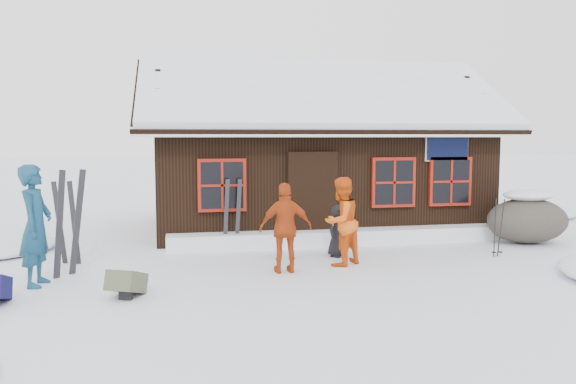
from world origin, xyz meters
name	(u,v)px	position (x,y,z in m)	size (l,w,h in m)	color
ground	(295,271)	(0.00, 0.00, 0.00)	(120.00, 120.00, 0.00)	white
mountain_hut	(312,167)	(1.50, 4.98, 1.58)	(8.90, 6.09, 4.42)	black
snow_drift	(340,237)	(1.50, 2.25, 0.17)	(7.60, 0.60, 0.35)	white
snow_mounds	(352,247)	(1.65, 1.86, 0.00)	(20.60, 13.20, 0.48)	white
skier_teal	(36,225)	(-4.27, -0.14, 0.98)	(0.71, 0.47, 1.96)	navy
skier_orange_left	(341,221)	(0.93, 0.31, 0.82)	(0.80, 0.62, 1.65)	#E55710
skier_orange_right	(286,228)	(-0.19, -0.06, 0.80)	(0.93, 0.39, 1.59)	#B33C12
skier_crouched	(337,231)	(1.07, 1.04, 0.52)	(0.51, 0.33, 1.04)	black
boulder	(527,219)	(5.67, 1.61, 0.55)	(1.84, 1.38, 1.08)	#49433B
ski_pair_left	(68,224)	(-3.89, 0.48, 0.89)	(0.55, 0.36, 1.88)	black
ski_pair_mid	(67,224)	(-4.09, 1.41, 0.76)	(0.49, 0.14, 1.62)	black
ski_pair_right	(232,215)	(-0.91, 2.20, 0.72)	(0.43, 0.07, 1.55)	black
ski_poles	(498,229)	(4.23, 0.45, 0.56)	(0.21, 0.11, 1.20)	black
backpack_olive	(127,287)	(-2.81, -1.09, 0.15)	(0.42, 0.56, 0.31)	#4D523A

